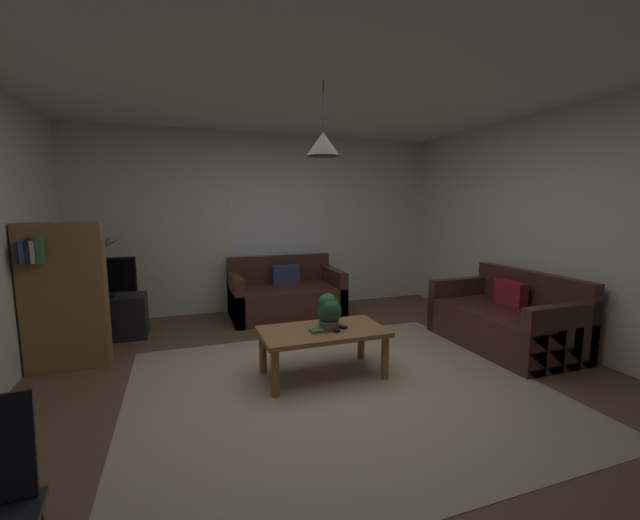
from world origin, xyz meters
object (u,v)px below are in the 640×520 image
bookshelf_corner (64,296)px  pendant_lamp (323,144)px  tv_stand (105,318)px  remote_on_table_0 (339,326)px  potted_palm_corner (91,283)px  couch_right_side (505,322)px  remote_on_table_1 (332,330)px  potted_plant_on_table (329,310)px  coffee_table (323,337)px  tv (102,277)px  couch_under_window (286,297)px  book_on_table_0 (317,331)px

bookshelf_corner → pendant_lamp: 2.79m
pendant_lamp → tv_stand: bearing=138.7°
remote_on_table_0 → potted_palm_corner: (-2.41, 2.23, 0.14)m
couch_right_side → tv_stand: (-4.22, 1.73, -0.02)m
remote_on_table_1 → pendant_lamp: bearing=106.8°
potted_palm_corner → bookshelf_corner: bearing=-89.3°
potted_plant_on_table → coffee_table: bearing=176.6°
coffee_table → tv_stand: size_ratio=1.25×
remote_on_table_1 → coffee_table: bearing=106.8°
bookshelf_corner → tv_stand: bearing=77.4°
coffee_table → pendant_lamp: (-0.00, 0.00, 1.70)m
couch_right_side → potted_palm_corner: (-4.42, 2.17, 0.32)m
couch_right_side → pendant_lamp: size_ratio=2.52×
tv → bookshelf_corner: bearing=-103.0°
potted_plant_on_table → bookshelf_corner: bearing=156.9°
couch_under_window → couch_right_side: 2.81m
couch_right_side → couch_under_window: bearing=-134.9°
coffee_table → tv: bearing=139.0°
couch_right_side → tv: bearing=-112.1°
couch_under_window → bookshelf_corner: 2.68m
remote_on_table_0 → bookshelf_corner: (-2.39, 0.97, 0.26)m
couch_under_window → couch_right_side: (1.99, -1.98, -0.00)m
couch_right_side → book_on_table_0: bearing=-86.9°
coffee_table → book_on_table_0: book_on_table_0 is taller
couch_under_window → remote_on_table_0: 2.05m
book_on_table_0 → pendant_lamp: 1.62m
tv_stand → couch_right_side: bearing=-22.3°
remote_on_table_1 → tv_stand: bearing=111.3°
tv → bookshelf_corner: 0.83m
book_on_table_0 → tv_stand: (-1.97, 1.86, -0.20)m
book_on_table_0 → bookshelf_corner: (-2.16, 1.03, 0.26)m
tv → remote_on_table_0: bearing=-38.8°
book_on_table_0 → potted_palm_corner: 3.16m
coffee_table → tv_stand: (-2.05, 1.80, -0.12)m
couch_under_window → potted_palm_corner: size_ratio=1.11×
couch_right_side → coffee_table: (-2.17, -0.07, 0.10)m
couch_right_side → bookshelf_corner: 4.52m
couch_right_side → remote_on_table_1: size_ratio=9.58×
potted_palm_corner → pendant_lamp: pendant_lamp is taller
potted_plant_on_table → potted_palm_corner: 3.21m
remote_on_table_1 → potted_palm_corner: bearing=107.9°
couch_right_side → coffee_table: 2.17m
remote_on_table_0 → coffee_table: bearing=-32.1°
tv_stand → potted_palm_corner: potted_palm_corner is taller
coffee_table → potted_plant_on_table: potted_plant_on_table is taller
coffee_table → bookshelf_corner: (-2.23, 0.97, 0.34)m
potted_palm_corner → pendant_lamp: (2.25, -2.23, 1.48)m
couch_under_window → tv: (-2.23, -0.27, 0.46)m
tv → potted_palm_corner: 0.52m
tv → coffee_table: bearing=-41.0°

